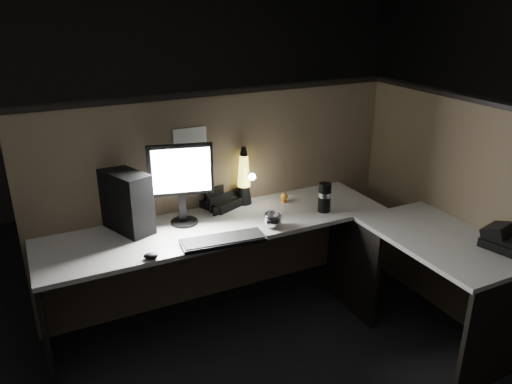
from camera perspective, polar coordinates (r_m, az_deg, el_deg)
name	(u,v)px	position (r m, az deg, el deg)	size (l,w,h in m)	color
floor	(282,363)	(3.26, 3.00, -18.91)	(6.00, 6.00, 0.00)	black
room_shell	(288,102)	(2.53, 3.72, 10.25)	(6.00, 6.00, 6.00)	silver
partition_back	(221,199)	(3.59, -4.02, -0.83)	(2.66, 0.06, 1.50)	brown
partition_right	(446,208)	(3.68, 20.86, -1.69)	(0.06, 1.66, 1.50)	brown
desk	(289,256)	(3.18, 3.81, -7.29)	(2.60, 1.60, 0.73)	#B4B2AA
pc_tower	(126,201)	(3.20, -14.66, -1.00)	(0.17, 0.37, 0.39)	black
monitor	(181,176)	(3.18, -8.56, 1.77)	(0.41, 0.18, 0.53)	black
keyboard	(223,241)	(3.01, -3.80, -5.56)	(0.50, 0.17, 0.02)	black
mouse	(151,256)	(2.89, -11.93, -7.15)	(0.08, 0.06, 0.03)	black
clip_lamp	(248,185)	(3.49, -0.96, 0.84)	(0.05, 0.20, 0.25)	silver
organizer	(221,198)	(3.53, -3.98, -0.70)	(0.35, 0.33, 0.21)	black
lava_lamp	(244,180)	(3.50, -1.38, 1.35)	(0.11, 0.11, 0.42)	black
travel_mug	(325,197)	(3.43, 7.84, -0.62)	(0.09, 0.09, 0.20)	black
steel_mug	(272,221)	(3.19, 1.88, -3.28)	(0.12, 0.12, 0.09)	#B3B2BA
figurine	(284,197)	(3.57, 3.24, -0.54)	(0.05, 0.05, 0.05)	orange
pinned_paper	(191,152)	(3.35, -7.46, 4.56)	(0.23, 0.00, 0.33)	white
desk_phone	(503,237)	(3.29, 26.38, -4.63)	(0.28, 0.29, 0.15)	black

